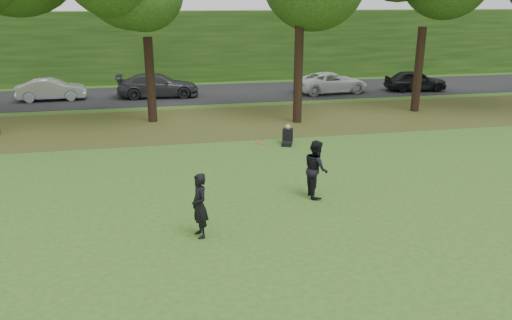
{
  "coord_description": "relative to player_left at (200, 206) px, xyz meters",
  "views": [
    {
      "loc": [
        -2.87,
        -10.89,
        5.85
      ],
      "look_at": [
        -0.04,
        2.82,
        1.3
      ],
      "focal_mm": 35.0,
      "sensor_mm": 36.0,
      "label": 1
    }
  ],
  "objects": [
    {
      "name": "seated_person",
      "position": [
        4.43,
        7.83,
        -0.54
      ],
      "size": [
        0.64,
        0.83,
        0.83
      ],
      "rotation": [
        0.0,
        0.0,
        -0.36
      ],
      "color": "black",
      "rests_on": "ground"
    },
    {
      "name": "leaf_litter",
      "position": [
        1.91,
        12.2,
        -0.84
      ],
      "size": [
        60.0,
        7.0,
        0.01
      ],
      "primitive_type": "cube",
      "color": "#4B421A",
      "rests_on": "ground"
    },
    {
      "name": "player_left",
      "position": [
        0.0,
        0.0,
        0.0
      ],
      "size": [
        0.55,
        0.7,
        1.7
      ],
      "primitive_type": "imported",
      "rotation": [
        0.0,
        0.0,
        -1.32
      ],
      "color": "black",
      "rests_on": "ground"
    },
    {
      "name": "frisbee",
      "position": [
        1.83,
        1.33,
        1.15
      ],
      "size": [
        0.36,
        0.36,
        0.13
      ],
      "color": "#E91346",
      "rests_on": "ground"
    },
    {
      "name": "far_hedge",
      "position": [
        1.91,
        26.2,
        1.65
      ],
      "size": [
        70.0,
        3.0,
        5.0
      ],
      "primitive_type": "cube",
      "color": "#1C3D11",
      "rests_on": "ground"
    },
    {
      "name": "parked_cars",
      "position": [
        1.03,
        19.27,
        -0.15
      ],
      "size": [
        37.81,
        3.34,
        1.44
      ],
      "color": "black",
      "rests_on": "street"
    },
    {
      "name": "ground",
      "position": [
        1.91,
        -0.8,
        -0.85
      ],
      "size": [
        120.0,
        120.0,
        0.0
      ],
      "primitive_type": "plane",
      "color": "#32561B",
      "rests_on": "ground"
    },
    {
      "name": "player_right",
      "position": [
        3.76,
        2.05,
        0.04
      ],
      "size": [
        0.7,
        0.89,
        1.78
      ],
      "primitive_type": "imported",
      "rotation": [
        0.0,
        0.0,
        1.54
      ],
      "color": "black",
      "rests_on": "ground"
    },
    {
      "name": "street",
      "position": [
        1.91,
        20.2,
        -0.84
      ],
      "size": [
        70.0,
        7.0,
        0.02
      ],
      "primitive_type": "cube",
      "color": "black",
      "rests_on": "ground"
    }
  ]
}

